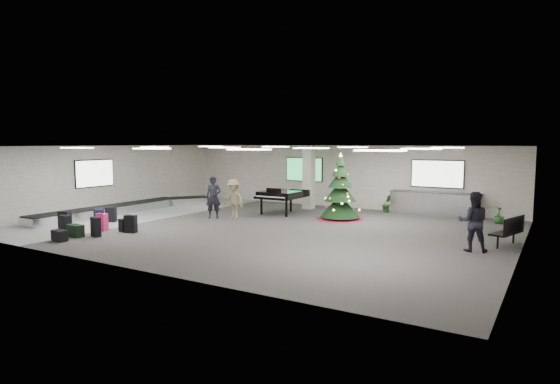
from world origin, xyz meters
The scene contains 22 objects.
ground centered at (0.00, 0.00, 0.00)m, with size 18.00×18.00×0.00m, color #3A3634.
room_envelope centered at (-0.38, 0.67, 2.33)m, with size 18.02×14.02×3.21m.
baggage_carousel centered at (-7.84, -0.08, 0.21)m, with size 2.28×9.71×0.43m.
service_counter centered at (5.00, 6.65, 0.55)m, with size 4.05×0.65×1.08m.
suitcase_0 centered at (-5.65, -4.88, 0.34)m, with size 0.45×0.28×0.69m.
suitcase_1 centered at (-4.22, -4.66, 0.35)m, with size 0.50×0.37×0.72m.
pink_suitcase centered at (-4.98, -3.79, 0.33)m, with size 0.43×0.26×0.68m.
suitcase_3 centered at (-3.73, -3.50, 0.33)m, with size 0.49×0.36×0.68m.
navy_suitcase centered at (-5.39, -3.61, 0.39)m, with size 0.59×0.50×0.81m.
suitcase_5 centered at (-6.46, -4.33, 0.35)m, with size 0.51×0.35×0.72m.
green_duffel centered at (-4.83, -5.04, 0.22)m, with size 0.67×0.37×0.45m.
suitcase_7 centered at (-4.13, -3.55, 0.24)m, with size 0.36×0.24×0.50m.
suitcase_8 centered at (-6.30, -2.30, 0.31)m, with size 0.48×0.39×0.64m.
black_duffel centered at (-4.61, -5.81, 0.19)m, with size 0.60×0.37×0.39m.
christmas_tree centered at (1.71, 3.36, 1.00)m, with size 2.05×2.05×2.93m.
grand_piano centered at (-1.30, 3.43, 0.91)m, with size 1.75×2.23×1.27m.
bench centered at (8.60, 1.22, 0.55)m, with size 0.95×1.62×0.98m.
traveler_a centered at (-3.20, 0.71, 0.93)m, with size 0.68×0.45×1.86m, color black.
traveler_b centered at (-2.39, 1.12, 0.87)m, with size 1.12×0.65×1.74m, color #827450.
traveler_bench centered at (7.69, -0.16, 0.93)m, with size 0.90×0.70×1.85m, color black.
potted_plant_left centered at (2.83, 6.39, 0.44)m, with size 0.48×0.39×0.87m, color #123915.
potted_plant_right centered at (7.82, 5.73, 0.36)m, with size 0.41×0.41×0.73m, color #123915.
Camera 1 is at (9.90, -15.36, 3.33)m, focal length 30.00 mm.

